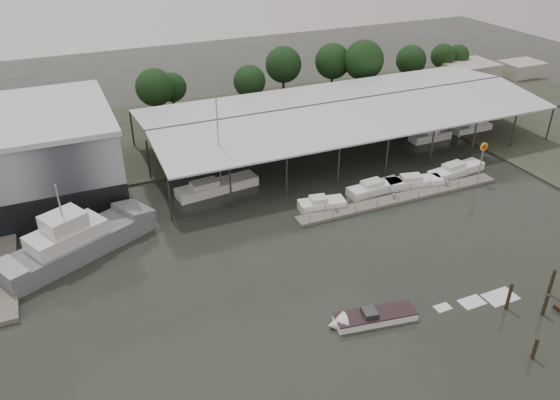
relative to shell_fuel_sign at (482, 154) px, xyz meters
name	(u,v)px	position (x,y,z in m)	size (l,w,h in m)	color
ground	(332,275)	(-27.00, -9.99, -3.93)	(200.00, 200.00, 0.00)	black
land_strip_far	(207,128)	(-27.00, 32.01, -3.83)	(140.00, 30.00, 0.30)	#3A4030
storage_warehouse	(10,157)	(-55.00, 19.95, 1.36)	(24.50, 20.50, 10.50)	#92969B
covered_boat_shed	(345,105)	(-10.00, 18.01, 2.20)	(58.24, 24.00, 6.96)	#BABDBF
trawler_dock	(1,268)	(-57.00, 4.01, -3.68)	(3.00, 18.00, 0.50)	#68645B
floating_dock	(401,198)	(-12.00, 0.01, -3.72)	(28.00, 2.00, 1.40)	#68645B
shell_fuel_sign	(482,154)	(0.00, 0.00, 0.00)	(1.10, 0.18, 5.55)	gray
distant_commercial_buildings	(485,71)	(32.03, 34.70, -2.08)	(22.00, 8.00, 4.00)	#9C9589
grey_trawler	(78,240)	(-49.39, 3.93, -2.35)	(16.92, 11.32, 8.84)	slate
white_sailboat	(216,187)	(-32.14, 11.30, -3.27)	(10.82, 3.83, 14.70)	white
speedboat_underway	(368,318)	(-27.37, -17.26, -3.53)	(18.95, 4.94, 2.00)	white
moored_cruiser_0	(321,204)	(-21.95, 2.07, -3.31)	(5.81, 3.05, 1.70)	white
moored_cruiser_1	(375,188)	(-13.85, 3.06, -3.31)	(7.65, 2.74, 1.70)	white
moored_cruiser_2	(413,182)	(-8.44, 2.37, -3.31)	(7.59, 3.73, 1.70)	white
moored_cruiser_3	(456,170)	(-1.18, 2.99, -3.31)	(8.90, 3.33, 1.70)	white
mooring_pilings	(557,321)	(-13.27, -24.71, -2.87)	(8.01, 9.80, 3.67)	#302418
horizon_tree_line	(318,67)	(-4.22, 37.75, 2.11)	(66.80, 12.17, 10.68)	black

